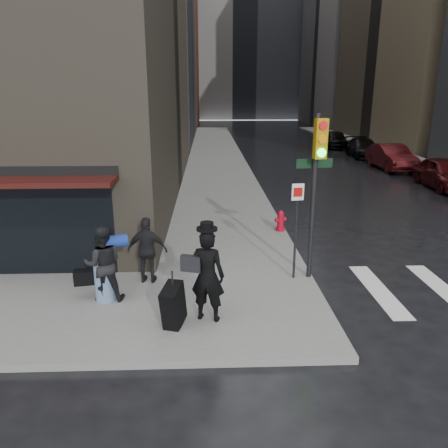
{
  "coord_description": "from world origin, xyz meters",
  "views": [
    {
      "loc": [
        -0.63,
        -8.59,
        4.61
      ],
      "look_at": [
        -0.22,
        2.44,
        1.3
      ],
      "focal_mm": 35.0,
      "sensor_mm": 36.0,
      "label": 1
    }
  ],
  "objects": [
    {
      "name": "man_jeans",
      "position": [
        -2.96,
        0.44,
        1.02
      ],
      "size": [
        1.27,
        0.8,
        1.74
      ],
      "rotation": [
        0.0,
        0.0,
        3.32
      ],
      "color": "black",
      "rests_on": "ground"
    },
    {
      "name": "ground",
      "position": [
        0.0,
        0.0,
        0.0
      ],
      "size": [
        140.0,
        140.0,
        0.0
      ],
      "primitive_type": "plane",
      "color": "black",
      "rests_on": "ground"
    },
    {
      "name": "parked_car_1",
      "position": [
        11.25,
        12.71,
        0.76
      ],
      "size": [
        2.06,
        4.56,
        1.52
      ],
      "primitive_type": "imported",
      "rotation": [
        0.0,
        0.0,
        -0.06
      ],
      "color": "#390B0C",
      "rests_on": "ground"
    },
    {
      "name": "fire_hydrant",
      "position": [
        1.8,
        5.43,
        0.46
      ],
      "size": [
        0.41,
        0.31,
        0.7
      ],
      "rotation": [
        0.0,
        0.0,
        0.33
      ],
      "color": "#A30A1B",
      "rests_on": "ground"
    },
    {
      "name": "bldg_distant",
      "position": [
        6.0,
        78.0,
        16.0
      ],
      "size": [
        40.0,
        12.0,
        32.0
      ],
      "primitive_type": "cube",
      "color": "slate",
      "rests_on": "ground"
    },
    {
      "name": "parked_car_2",
      "position": [
        10.88,
        18.39,
        0.78
      ],
      "size": [
        1.68,
        4.75,
        1.56
      ],
      "primitive_type": "imported",
      "rotation": [
        0.0,
        0.0,
        0.01
      ],
      "color": "#3C0C0E",
      "rests_on": "ground"
    },
    {
      "name": "bldg_left_far",
      "position": [
        -13.0,
        62.0,
        13.0
      ],
      "size": [
        22.0,
        20.0,
        26.0
      ],
      "primitive_type": "cube",
      "color": "maroon",
      "rests_on": "ground"
    },
    {
      "name": "sidewalk_left",
      "position": [
        0.0,
        27.0,
        0.07
      ],
      "size": [
        4.0,
        50.0,
        0.15
      ],
      "primitive_type": "cube",
      "color": "slate",
      "rests_on": "ground"
    },
    {
      "name": "bldg_right_far",
      "position": [
        26.0,
        58.0,
        12.5
      ],
      "size": [
        22.0,
        20.0,
        25.0
      ],
      "primitive_type": "cube",
      "color": "slate",
      "rests_on": "ground"
    },
    {
      "name": "parked_car_4",
      "position": [
        10.58,
        29.73,
        0.75
      ],
      "size": [
        2.18,
        4.55,
        1.5
      ],
      "primitive_type": "imported",
      "rotation": [
        0.0,
        0.0,
        -0.09
      ],
      "color": "black",
      "rests_on": "ground"
    },
    {
      "name": "sidewalk_right",
      "position": [
        13.5,
        27.0,
        0.07
      ],
      "size": [
        3.0,
        50.0,
        0.15
      ],
      "primitive_type": "cube",
      "color": "slate",
      "rests_on": "ground"
    },
    {
      "name": "man_greycoat",
      "position": [
        -2.11,
        1.4,
        0.97
      ],
      "size": [
        1.0,
        0.5,
        1.64
      ],
      "rotation": [
        0.0,
        0.0,
        3.04
      ],
      "color": "black",
      "rests_on": "ground"
    },
    {
      "name": "traffic_light",
      "position": [
        1.88,
        1.47,
        2.75
      ],
      "size": [
        1.0,
        0.52,
        4.02
      ],
      "rotation": [
        0.0,
        0.0,
        0.15
      ],
      "color": "black",
      "rests_on": "ground"
    },
    {
      "name": "man_overcoat",
      "position": [
        -0.8,
        -0.58,
        1.04
      ],
      "size": [
        1.34,
        0.99,
        2.12
      ],
      "rotation": [
        0.0,
        0.0,
        2.86
      ],
      "color": "black",
      "rests_on": "ground"
    },
    {
      "name": "parked_car_3",
      "position": [
        11.08,
        24.06,
        0.68
      ],
      "size": [
        2.3,
        4.86,
        1.37
      ],
      "primitive_type": "imported",
      "rotation": [
        0.0,
        0.0,
        -0.08
      ],
      "color": "black",
      "rests_on": "ground"
    }
  ]
}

